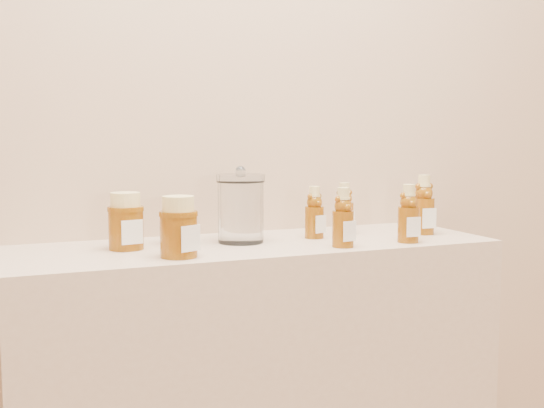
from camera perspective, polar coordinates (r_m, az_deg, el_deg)
name	(u,v)px	position (r m, az deg, el deg)	size (l,w,h in m)	color
wall_back	(229,67)	(1.88, -3.63, 11.33)	(3.50, 0.02, 2.70)	tan
bear_bottle_back_left	(314,209)	(1.78, 3.56, -0.41)	(0.05, 0.05, 0.15)	#683608
bear_bottle_back_mid	(344,205)	(1.86, 6.07, -0.08)	(0.05, 0.05, 0.16)	#683608
bear_bottle_back_right	(424,201)	(1.89, 12.58, 0.27)	(0.06, 0.06, 0.18)	#683608
bear_bottle_front_left	(343,213)	(1.64, 5.97, -0.80)	(0.06, 0.06, 0.16)	#683608
bear_bottle_front_right	(409,210)	(1.74, 11.35, -0.46)	(0.06, 0.06, 0.17)	#683608
honey_jar_left	(126,221)	(1.64, -12.13, -1.40)	(0.09, 0.09, 0.13)	#683608
honey_jar_back	(178,220)	(1.70, -7.84, -1.33)	(0.08, 0.08, 0.12)	#683608
honey_jar_front	(179,227)	(1.52, -7.82, -1.89)	(0.09, 0.09, 0.14)	#683608
glass_canister	(241,206)	(1.70, -2.63, -0.13)	(0.12, 0.12, 0.19)	white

